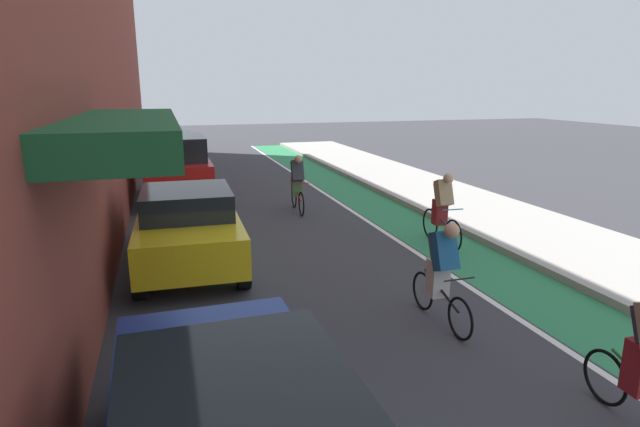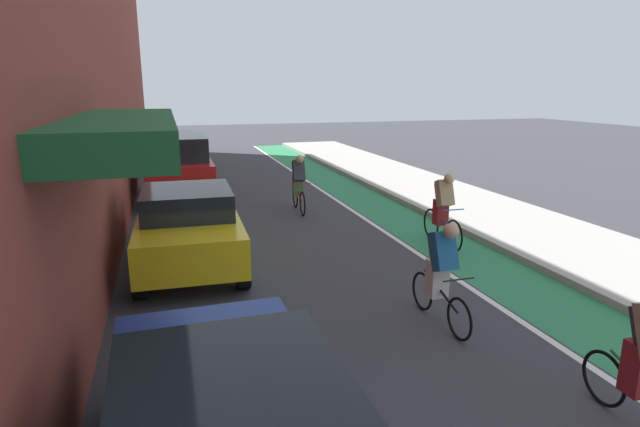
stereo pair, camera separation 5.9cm
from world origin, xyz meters
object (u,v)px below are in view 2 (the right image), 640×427
object	(u,v)px
parked_sedan_yellow_cab	(188,224)
parked_suv_red	(179,167)
cyclist_trailing	(443,207)
cyclist_far	(299,183)
parked_sedan_gray	(175,149)
cyclist_mid	(441,269)

from	to	relation	value
parked_sedan_yellow_cab	parked_suv_red	size ratio (longest dim) A/B	1.07
cyclist_trailing	cyclist_far	size ratio (longest dim) A/B	1.02
parked_suv_red	cyclist_trailing	world-z (taller)	parked_suv_red
parked_sedan_yellow_cab	parked_sedan_gray	xyz separation A→B (m)	(0.00, 13.05, 0.00)
parked_suv_red	cyclist_trailing	size ratio (longest dim) A/B	2.42
parked_suv_red	cyclist_far	distance (m)	4.11
cyclist_trailing	parked_sedan_yellow_cab	bearing A→B (deg)	176.27
parked_sedan_yellow_cab	cyclist_mid	world-z (taller)	cyclist_mid
parked_suv_red	cyclist_mid	distance (m)	10.62
cyclist_far	parked_sedan_gray	bearing A→B (deg)	108.27
cyclist_mid	cyclist_trailing	bearing A→B (deg)	60.04
parked_sedan_yellow_cab	cyclist_trailing	world-z (taller)	cyclist_trailing
parked_suv_red	parked_sedan_gray	bearing A→B (deg)	89.99
parked_sedan_gray	cyclist_trailing	distance (m)	14.45
parked_sedan_gray	cyclist_mid	distance (m)	17.23
parked_sedan_gray	parked_sedan_yellow_cab	bearing A→B (deg)	-90.01
cyclist_mid	cyclist_trailing	distance (m)	4.03
parked_suv_red	cyclist_trailing	xyz separation A→B (m)	(5.41, -6.57, -0.16)
parked_sedan_yellow_cab	cyclist_far	bearing A→B (deg)	48.68
parked_sedan_yellow_cab	cyclist_far	xyz separation A→B (m)	(3.13, 3.57, 0.02)
parked_suv_red	cyclist_mid	bearing A→B (deg)	-71.36
cyclist_far	cyclist_mid	bearing A→B (deg)	-87.98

